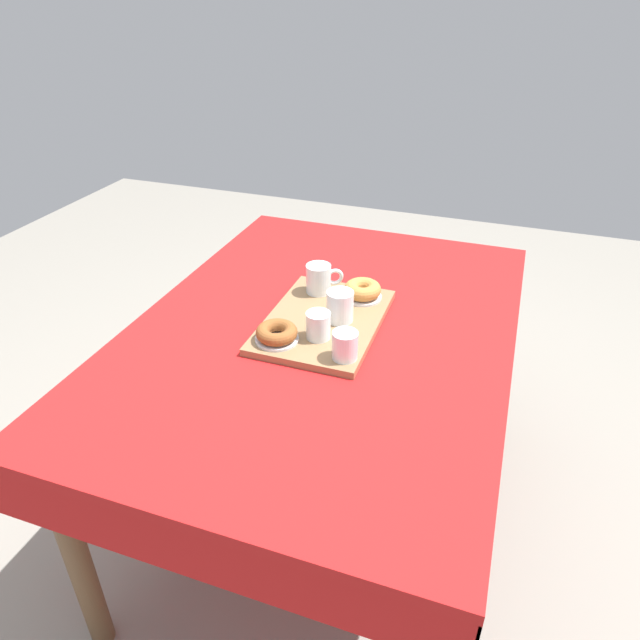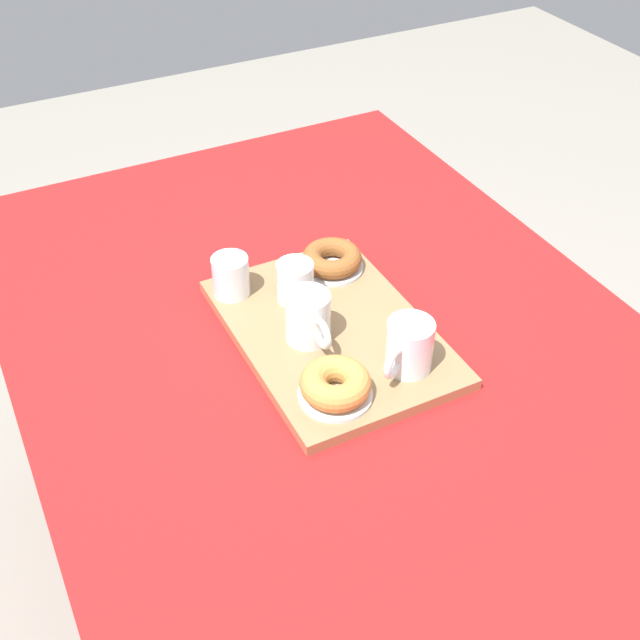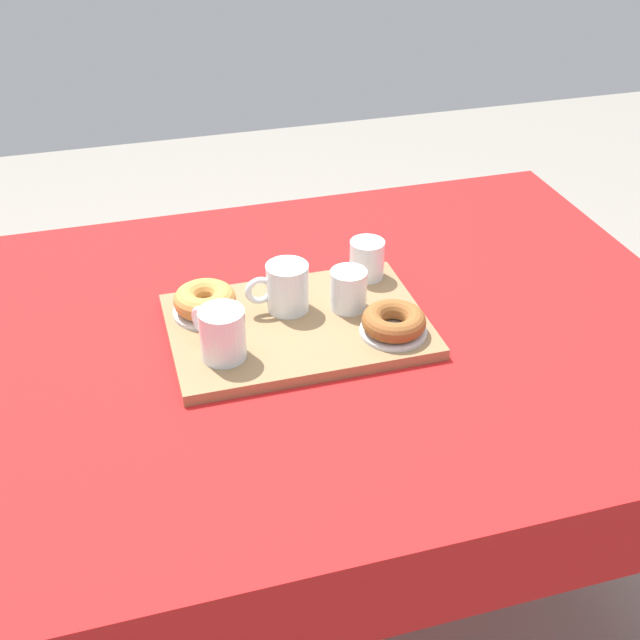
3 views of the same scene
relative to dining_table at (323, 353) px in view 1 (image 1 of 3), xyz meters
The scene contains 11 objects.
ground_plane 0.67m from the dining_table, ahead, with size 6.00×6.00×0.00m, color gray.
dining_table is the anchor object (origin of this frame).
serving_tray 0.11m from the dining_table, 25.78° to the right, with size 0.46×0.32×0.02m, color olive.
tea_mug_left 0.17m from the dining_table, 70.79° to the right, with size 0.12×0.08×0.09m.
tea_mug_right 0.23m from the dining_table, 23.12° to the left, with size 0.08×0.11×0.09m.
water_glass_near 0.18m from the dining_table, 168.54° to the right, with size 0.07×0.07×0.08m.
water_glass_far 0.25m from the dining_table, 144.35° to the right, with size 0.07×0.07×0.08m.
donut_plate_left 0.21m from the dining_table, 150.33° to the left, with size 0.12×0.12×0.01m, color silver.
sugar_donut_left 0.22m from the dining_table, 150.33° to the left, with size 0.11×0.11×0.04m, color brown.
donut_plate_right 0.21m from the dining_table, 23.80° to the right, with size 0.12×0.12×0.01m, color silver.
sugar_donut_right 0.23m from the dining_table, 23.80° to the right, with size 0.11×0.11×0.04m, color #BC7F3D.
Camera 1 is at (-1.34, -0.46, 1.65)m, focal length 32.35 mm.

